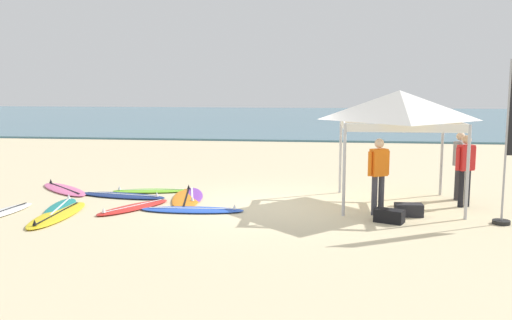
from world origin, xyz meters
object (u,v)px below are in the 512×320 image
Objects in this scene: gear_bag_near_tent at (409,210)px; gear_bag_by_pole at (389,216)px; banner_flag at (512,149)px; surfboard_white at (4,212)px; surfboard_teal at (61,207)px; surfboard_lime at (151,191)px; person_grey at (460,161)px; person_red at (465,166)px; surfboard_red at (133,207)px; surfboard_yellow at (57,215)px; surfboard_orange at (186,198)px; canopy_tent at (399,106)px; surfboard_blue at (193,210)px; surfboard_pink at (64,189)px; surfboard_purple at (192,195)px; surfboard_navy at (123,195)px; person_orange at (378,171)px.

gear_bag_by_pole is (-0.49, -0.62, 0.00)m from gear_bag_near_tent.
surfboard_white is at bearing -178.05° from banner_flag.
surfboard_teal is 1.01× the size of surfboard_lime.
person_grey is 1.00× the size of person_red.
person_grey is (7.79, 1.97, 0.95)m from surfboard_red.
person_red reaches higher than surfboard_white.
surfboard_yellow is 0.97× the size of surfboard_orange.
surfboard_teal is at bearing -123.61° from surfboard_lime.
gear_bag_by_pole is (-0.36, -1.78, -2.24)m from canopy_tent.
surfboard_white is (-4.19, -0.73, 0.00)m from surfboard_blue.
surfboard_lime is at bearing 2.05° from surfboard_pink.
surfboard_purple is 0.86× the size of surfboard_navy.
person_red is at bearing -94.07° from person_grey.
surfboard_lime and surfboard_orange have the same top height.
surfboard_white is at bearing -163.64° from surfboard_red.
surfboard_white is (-3.79, -2.34, 0.00)m from surfboard_purple.
banner_flag is at bearing -12.46° from surfboard_orange.
surfboard_white is at bearing -165.22° from person_grey.
surfboard_lime is (-1.26, 0.45, -0.00)m from surfboard_purple.
surfboard_orange is at bearing -4.09° from surfboard_navy.
surfboard_pink and surfboard_blue have the same top height.
gear_bag_by_pole reaches higher than surfboard_yellow.
surfboard_lime is at bearing 163.98° from banner_flag.
surfboard_navy is at bearing 175.91° from surfboard_orange.
person_orange is at bearing 2.62° from surfboard_blue.
surfboard_blue is 4.29m from person_orange.
canopy_tent reaches higher than surfboard_white.
banner_flag is at bearing -13.87° from gear_bag_near_tent.
surfboard_teal is (-2.73, -1.76, -0.00)m from surfboard_purple.
surfboard_red is at bearing 32.55° from surfboard_yellow.
surfboard_yellow is 7.17m from person_orange.
surfboard_white is at bearing -174.62° from gear_bag_near_tent.
surfboard_purple is 7.60m from banner_flag.
surfboard_lime is 8.04m from person_red.
surfboard_navy is at bearing 164.06° from gear_bag_by_pole.
canopy_tent is 1.06× the size of surfboard_yellow.
person_red is (9.15, 2.06, 0.95)m from surfboard_yellow.
person_grey reaches higher than surfboard_yellow.
surfboard_lime is 6.79m from gear_bag_near_tent.
person_grey is (9.47, 2.19, 0.95)m from surfboard_teal.
gear_bag_near_tent is (0.13, -1.16, -2.24)m from canopy_tent.
surfboard_red is 1.68m from surfboard_yellow.
surfboard_yellow is at bearing -139.16° from surfboard_orange.
surfboard_lime is at bearing 145.47° from surfboard_orange.
gear_bag_by_pole is at bearing -16.37° from surfboard_pink.
canopy_tent is at bearing 178.22° from person_red.
surfboard_white is (-8.91, -2.01, -2.35)m from canopy_tent.
surfboard_red is 8.09m from person_grey.
surfboard_lime is at bearing 67.44° from surfboard_yellow.
gear_bag_near_tent is (-1.44, -1.11, -0.85)m from person_red.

